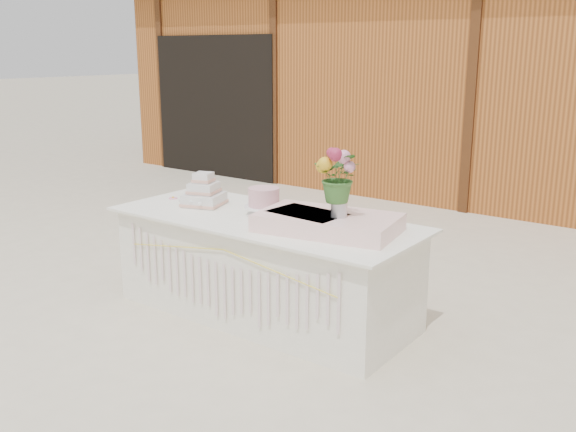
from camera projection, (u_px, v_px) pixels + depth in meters
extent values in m
plane|color=beige|center=(265.00, 314.00, 4.96)|extent=(80.00, 80.00, 0.00)
cube|color=#A85B23|center=(523.00, 84.00, 9.25)|extent=(12.00, 4.00, 3.00)
cube|color=black|center=(214.00, 107.00, 10.20)|extent=(2.40, 0.08, 2.20)
cube|color=silver|center=(264.00, 268.00, 4.87)|extent=(2.28, 0.88, 0.75)
cube|color=silver|center=(264.00, 219.00, 4.77)|extent=(2.40, 1.00, 0.02)
cube|color=silver|center=(204.00, 199.00, 5.13)|extent=(0.36, 0.36, 0.10)
cube|color=#E4A490|center=(204.00, 203.00, 5.14)|extent=(0.37, 0.37, 0.02)
cube|color=silver|center=(204.00, 188.00, 5.11)|extent=(0.26, 0.26, 0.09)
cube|color=#E4A490|center=(204.00, 191.00, 5.12)|extent=(0.27, 0.27, 0.02)
cube|color=silver|center=(203.00, 178.00, 5.09)|extent=(0.17, 0.17, 0.08)
cube|color=#E4A490|center=(203.00, 180.00, 5.09)|extent=(0.18, 0.18, 0.02)
cylinder|color=white|center=(264.00, 215.00, 4.83)|extent=(0.25, 0.25, 0.02)
cylinder|color=white|center=(264.00, 211.00, 4.82)|extent=(0.07, 0.07, 0.05)
cylinder|color=white|center=(264.00, 207.00, 4.81)|extent=(0.30, 0.30, 0.01)
cylinder|color=#DB9EA7|center=(264.00, 197.00, 4.79)|extent=(0.23, 0.23, 0.14)
cube|color=#FDD4CC|center=(328.00, 223.00, 4.41)|extent=(1.03, 0.70, 0.12)
cylinder|color=#B6B6BB|center=(339.00, 206.00, 4.30)|extent=(0.11, 0.11, 0.15)
imported|color=#346528|center=(340.00, 169.00, 4.24)|extent=(0.38, 0.35, 0.35)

